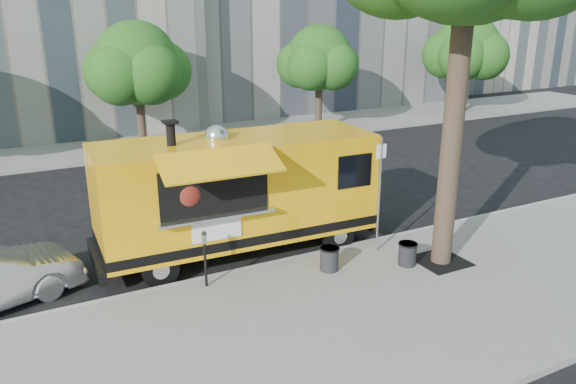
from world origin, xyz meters
The scene contains 13 objects.
ground centered at (0.00, 0.00, 0.00)m, with size 120.00×120.00×0.00m, color black.
sidewalk centered at (0.00, -4.00, 0.07)m, with size 60.00×6.00×0.15m, color gray.
curb centered at (0.00, -0.93, 0.07)m, with size 60.00×0.14×0.16m, color #999993.
far_sidewalk centered at (0.00, 13.50, 0.07)m, with size 60.00×5.00×0.15m, color gray.
tree_well centered at (2.60, -2.80, 0.15)m, with size 1.20×1.20×0.02m, color black.
far_tree_b centered at (-1.00, 12.70, 3.83)m, with size 3.60×3.60×5.50m.
far_tree_c centered at (8.00, 12.40, 3.72)m, with size 3.24×3.24×5.21m.
far_tree_d centered at (18.00, 12.60, 3.89)m, with size 3.78×3.78×5.64m.
sign_post centered at (1.55, -1.55, 1.85)m, with size 0.28×0.06×3.00m.
parking_meter centered at (-3.00, -1.35, 0.98)m, with size 0.11×0.11×1.33m.
food_truck centered at (-1.54, 0.29, 1.70)m, with size 7.39×3.52×3.62m.
trash_bin_left centered at (-0.11, -1.93, 0.46)m, with size 0.48×0.48×0.58m.
trash_bin_right centered at (1.73, -2.57, 0.45)m, with size 0.47×0.47×0.57m.
Camera 1 is at (-6.62, -12.30, 6.16)m, focal length 35.00 mm.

